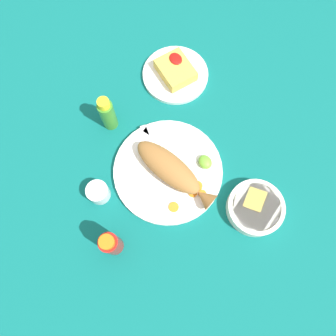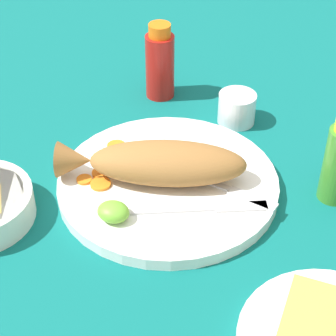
{
  "view_description": "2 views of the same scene",
  "coord_description": "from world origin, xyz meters",
  "px_view_note": "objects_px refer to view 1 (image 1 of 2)",
  "views": [
    {
      "loc": [
        -0.24,
        0.14,
        0.91
      ],
      "look_at": [
        0.0,
        0.0,
        0.04
      ],
      "focal_mm": 35.0,
      "sensor_mm": 36.0,
      "label": 1
    },
    {
      "loc": [
        0.24,
        -0.62,
        0.57
      ],
      "look_at": [
        0.0,
        0.0,
        0.04
      ],
      "focal_mm": 65.0,
      "sensor_mm": 36.0,
      "label": 2
    }
  ],
  "objects_px": {
    "hot_sauce_bottle_green": "(108,114)",
    "guacamole_bowl": "(255,208)",
    "fork_near": "(151,149)",
    "hot_sauce_bottle_red": "(111,244)",
    "side_plate_fries": "(175,75)",
    "main_plate": "(168,171)",
    "salt_cup": "(99,193)",
    "fried_fish": "(172,170)",
    "fork_far": "(167,143)"
  },
  "relations": [
    {
      "from": "salt_cup",
      "to": "fork_far",
      "type": "bearing_deg",
      "value": -82.64
    },
    {
      "from": "main_plate",
      "to": "salt_cup",
      "type": "relative_size",
      "value": 5.11
    },
    {
      "from": "hot_sauce_bottle_green",
      "to": "fork_near",
      "type": "bearing_deg",
      "value": -157.34
    },
    {
      "from": "hot_sauce_bottle_green",
      "to": "side_plate_fries",
      "type": "bearing_deg",
      "value": -80.8
    },
    {
      "from": "main_plate",
      "to": "fork_near",
      "type": "relative_size",
      "value": 1.71
    },
    {
      "from": "hot_sauce_bottle_green",
      "to": "guacamole_bowl",
      "type": "bearing_deg",
      "value": -153.63
    },
    {
      "from": "hot_sauce_bottle_red",
      "to": "side_plate_fries",
      "type": "distance_m",
      "value": 0.56
    },
    {
      "from": "fried_fish",
      "to": "hot_sauce_bottle_red",
      "type": "distance_m",
      "value": 0.26
    },
    {
      "from": "salt_cup",
      "to": "hot_sauce_bottle_red",
      "type": "bearing_deg",
      "value": 167.83
    },
    {
      "from": "salt_cup",
      "to": "hot_sauce_bottle_green",
      "type": "bearing_deg",
      "value": -36.18
    },
    {
      "from": "fork_far",
      "to": "salt_cup",
      "type": "height_order",
      "value": "salt_cup"
    },
    {
      "from": "fried_fish",
      "to": "fork_far",
      "type": "distance_m",
      "value": 0.1
    },
    {
      "from": "hot_sauce_bottle_green",
      "to": "guacamole_bowl",
      "type": "xyz_separation_m",
      "value": [
        -0.44,
        -0.22,
        -0.04
      ]
    },
    {
      "from": "fried_fish",
      "to": "hot_sauce_bottle_green",
      "type": "xyz_separation_m",
      "value": [
        0.24,
        0.07,
        0.02
      ]
    },
    {
      "from": "fork_near",
      "to": "guacamole_bowl",
      "type": "bearing_deg",
      "value": -140.85
    },
    {
      "from": "fork_near",
      "to": "fork_far",
      "type": "xyz_separation_m",
      "value": [
        -0.01,
        -0.05,
        0.0
      ]
    },
    {
      "from": "hot_sauce_bottle_green",
      "to": "salt_cup",
      "type": "xyz_separation_m",
      "value": [
        -0.18,
        0.13,
        -0.04
      ]
    },
    {
      "from": "fork_near",
      "to": "fork_far",
      "type": "height_order",
      "value": "same"
    },
    {
      "from": "fried_fish",
      "to": "fork_far",
      "type": "relative_size",
      "value": 1.57
    },
    {
      "from": "guacamole_bowl",
      "to": "hot_sauce_bottle_red",
      "type": "bearing_deg",
      "value": 73.58
    },
    {
      "from": "main_plate",
      "to": "fried_fish",
      "type": "relative_size",
      "value": 1.16
    },
    {
      "from": "hot_sauce_bottle_red",
      "to": "hot_sauce_bottle_green",
      "type": "relative_size",
      "value": 0.97
    },
    {
      "from": "main_plate",
      "to": "fork_near",
      "type": "height_order",
      "value": "fork_near"
    },
    {
      "from": "main_plate",
      "to": "side_plate_fries",
      "type": "bearing_deg",
      "value": -35.25
    },
    {
      "from": "fried_fish",
      "to": "guacamole_bowl",
      "type": "distance_m",
      "value": 0.25
    },
    {
      "from": "main_plate",
      "to": "hot_sauce_bottle_green",
      "type": "xyz_separation_m",
      "value": [
        0.22,
        0.07,
        0.05
      ]
    },
    {
      "from": "main_plate",
      "to": "side_plate_fries",
      "type": "relative_size",
      "value": 1.51
    },
    {
      "from": "hot_sauce_bottle_red",
      "to": "salt_cup",
      "type": "height_order",
      "value": "hot_sauce_bottle_red"
    },
    {
      "from": "fork_far",
      "to": "salt_cup",
      "type": "distance_m",
      "value": 0.24
    },
    {
      "from": "fried_fish",
      "to": "hot_sauce_bottle_red",
      "type": "relative_size",
      "value": 2.03
    },
    {
      "from": "main_plate",
      "to": "fork_near",
      "type": "distance_m",
      "value": 0.08
    },
    {
      "from": "guacamole_bowl",
      "to": "fork_far",
      "type": "bearing_deg",
      "value": 20.64
    },
    {
      "from": "side_plate_fries",
      "to": "guacamole_bowl",
      "type": "bearing_deg",
      "value": 175.57
    },
    {
      "from": "hot_sauce_bottle_green",
      "to": "salt_cup",
      "type": "distance_m",
      "value": 0.23
    },
    {
      "from": "fried_fish",
      "to": "guacamole_bowl",
      "type": "height_order",
      "value": "fried_fish"
    },
    {
      "from": "side_plate_fries",
      "to": "fried_fish",
      "type": "bearing_deg",
      "value": 146.83
    },
    {
      "from": "main_plate",
      "to": "guacamole_bowl",
      "type": "relative_size",
      "value": 2.02
    },
    {
      "from": "main_plate",
      "to": "fried_fish",
      "type": "bearing_deg",
      "value": -161.8
    },
    {
      "from": "fried_fish",
      "to": "side_plate_fries",
      "type": "xyz_separation_m",
      "value": [
        0.28,
        -0.18,
        -0.04
      ]
    },
    {
      "from": "salt_cup",
      "to": "side_plate_fries",
      "type": "distance_m",
      "value": 0.45
    },
    {
      "from": "main_plate",
      "to": "guacamole_bowl",
      "type": "distance_m",
      "value": 0.26
    },
    {
      "from": "hot_sauce_bottle_red",
      "to": "side_plate_fries",
      "type": "height_order",
      "value": "hot_sauce_bottle_red"
    },
    {
      "from": "salt_cup",
      "to": "fork_near",
      "type": "bearing_deg",
      "value": -78.93
    },
    {
      "from": "main_plate",
      "to": "guacamole_bowl",
      "type": "xyz_separation_m",
      "value": [
        -0.22,
        -0.15,
        0.01
      ]
    },
    {
      "from": "guacamole_bowl",
      "to": "fork_near",
      "type": "bearing_deg",
      "value": 28.06
    },
    {
      "from": "hot_sauce_bottle_red",
      "to": "salt_cup",
      "type": "xyz_separation_m",
      "value": [
        0.15,
        -0.03,
        -0.04
      ]
    },
    {
      "from": "hot_sauce_bottle_green",
      "to": "side_plate_fries",
      "type": "relative_size",
      "value": 0.66
    },
    {
      "from": "main_plate",
      "to": "salt_cup",
      "type": "height_order",
      "value": "salt_cup"
    },
    {
      "from": "salt_cup",
      "to": "guacamole_bowl",
      "type": "relative_size",
      "value": 0.4
    },
    {
      "from": "hot_sauce_bottle_green",
      "to": "guacamole_bowl",
      "type": "height_order",
      "value": "hot_sauce_bottle_green"
    }
  ]
}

